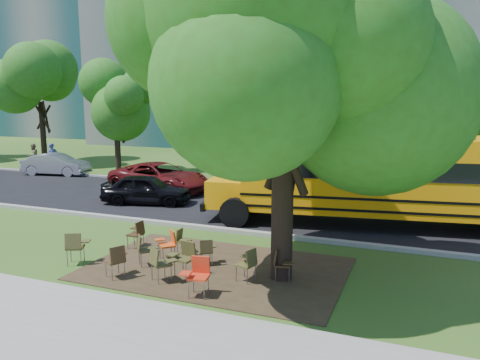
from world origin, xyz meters
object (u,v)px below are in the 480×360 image
at_px(chair_2, 117,258).
at_px(bg_car_red, 160,177).
at_px(chair_5, 198,272).
at_px(chair_1, 144,247).
at_px(chair_7, 280,261).
at_px(black_car, 147,189).
at_px(school_bus, 409,176).
at_px(chair_4, 160,261).
at_px(chair_3, 185,255).
at_px(chair_0, 76,245).
at_px(chair_11, 207,249).
at_px(chair_10, 182,239).
at_px(pedestrian_a, 53,158).
at_px(bg_car_silver, 56,164).
at_px(chair_6, 248,262).
at_px(main_tree, 284,68).
at_px(chair_9, 168,242).
at_px(pedestrian_b, 33,156).

distance_m(chair_2, bg_car_red, 11.75).
relative_size(chair_2, chair_5, 0.94).
distance_m(chair_1, chair_7, 3.88).
bearing_deg(chair_1, black_car, 170.02).
relative_size(school_bus, chair_4, 14.84).
distance_m(chair_3, chair_7, 2.53).
xyz_separation_m(chair_0, chair_3, (3.27, 0.38, -0.02)).
bearing_deg(chair_11, black_car, 98.44).
height_order(chair_10, pedestrian_a, pedestrian_a).
bearing_deg(bg_car_silver, chair_6, -135.00).
xyz_separation_m(chair_11, black_car, (-5.93, 6.19, 0.19)).
bearing_deg(chair_4, chair_3, 93.55).
height_order(main_tree, chair_5, main_tree).
xyz_separation_m(chair_11, pedestrian_a, (-16.85, 12.15, 0.45)).
relative_size(chair_6, pedestrian_a, 0.48).
bearing_deg(chair_10, chair_9, -7.64).
relative_size(chair_7, chair_9, 1.00).
relative_size(chair_0, pedestrian_a, 0.51).
bearing_deg(chair_7, pedestrian_b, -138.83).
height_order(school_bus, chair_0, school_bus).
bearing_deg(black_car, bg_car_red, 5.65).
bearing_deg(main_tree, chair_3, -163.50).
distance_m(chair_3, pedestrian_b, 23.76).
xyz_separation_m(chair_5, chair_6, (0.80, 1.24, -0.04)).
bearing_deg(bg_car_silver, chair_1, -140.46).
relative_size(chair_7, pedestrian_a, 0.47).
height_order(main_tree, chair_3, main_tree).
height_order(chair_6, bg_car_red, bg_car_red).
relative_size(chair_3, chair_4, 1.00).
distance_m(chair_1, chair_11, 1.74).
height_order(chair_6, chair_7, chair_6).
bearing_deg(black_car, chair_3, -154.72).
xyz_separation_m(chair_9, bg_car_red, (-5.62, 8.82, 0.20)).
xyz_separation_m(chair_4, black_car, (-5.35, 7.73, 0.10)).
bearing_deg(pedestrian_b, pedestrian_a, 64.32).
distance_m(main_tree, chair_10, 6.03).
bearing_deg(chair_5, chair_1, -38.56).
height_order(main_tree, pedestrian_b, main_tree).
bearing_deg(chair_10, main_tree, 77.65).
relative_size(chair_2, chair_7, 1.02).
relative_size(chair_2, pedestrian_a, 0.48).
bearing_deg(chair_4, chair_5, 15.72).
height_order(main_tree, chair_0, main_tree).
height_order(chair_2, chair_5, chair_5).
height_order(chair_11, pedestrian_b, pedestrian_b).
bearing_deg(bg_car_silver, chair_9, -137.99).
height_order(chair_7, chair_9, same).
relative_size(school_bus, pedestrian_b, 8.22).
height_order(chair_5, chair_9, chair_5).
xyz_separation_m(chair_9, pedestrian_a, (-15.60, 12.10, 0.39)).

